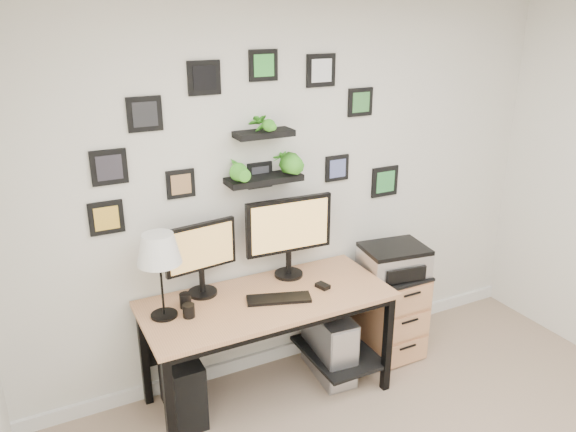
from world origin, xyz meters
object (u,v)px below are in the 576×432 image
table_lamp (159,251)px  mug (189,311)px  printer (394,260)px  pc_tower_grey (329,344)px  monitor_right (289,231)px  monitor_left (201,254)px  file_cabinet (387,311)px  desk (270,311)px  pc_tower_black (182,385)px

table_lamp → mug: 0.41m
mug → printer: 1.57m
table_lamp → pc_tower_grey: size_ratio=1.04×
monitor_right → monitor_left: bearing=178.7°
file_cabinet → printer: bearing=-84.7°
monitor_left → table_lamp: (-0.30, -0.16, 0.14)m
mug → desk: bearing=4.0°
table_lamp → mug: table_lamp is taller
table_lamp → mug: bearing=-30.6°
desk → file_cabinet: (1.01, 0.06, -0.29)m
pc_tower_black → table_lamp: bearing=-175.2°
table_lamp → printer: (1.69, -0.01, -0.40)m
monitor_left → pc_tower_black: 0.86m
mug → monitor_left: bearing=54.2°
mug → file_cabinet: size_ratio=0.12×
file_cabinet → printer: (0.00, -0.03, 0.44)m
printer → pc_tower_grey: bearing=-176.8°
monitor_left → pc_tower_grey: size_ratio=0.96×
pc_tower_black → file_cabinet: file_cabinet is taller
desk → file_cabinet: size_ratio=2.39×
desk → mug: bearing=-176.0°
pc_tower_grey → file_cabinet: 0.56m
pc_tower_black → pc_tower_grey: pc_tower_grey is taller
pc_tower_black → file_cabinet: (1.61, 0.01, 0.11)m
pc_tower_black → pc_tower_grey: bearing=-2.4°
monitor_left → desk: bearing=-26.7°
desk → pc_tower_black: bearing=175.8°
printer → desk: bearing=-178.5°
pc_tower_grey → file_cabinet: size_ratio=0.76×
desk → pc_tower_grey: bearing=-0.7°
mug → pc_tower_grey: (1.01, 0.03, -0.55)m
pc_tower_black → printer: printer is taller
pc_tower_grey → file_cabinet: file_cabinet is taller
monitor_left → table_lamp: table_lamp is taller
desk → monitor_left: size_ratio=3.27×
monitor_right → pc_tower_black: size_ratio=1.38×
monitor_right → table_lamp: size_ratio=1.15×
pc_tower_grey → table_lamp: bearing=177.8°
monitor_right → printer: bearing=-11.2°
desk → file_cabinet: 1.05m
monitor_right → pc_tower_grey: monitor_right is taller
file_cabinet → monitor_left: bearing=174.4°
desk → pc_tower_black: (-0.61, 0.04, -0.40)m
monitor_right → table_lamp: monitor_right is taller
desk → monitor_left: monitor_left is taller
desk → monitor_right: (0.23, 0.18, 0.46)m
pc_tower_black → printer: 1.71m
table_lamp → file_cabinet: size_ratio=0.79×
desk → pc_tower_black: size_ratio=3.60×
monitor_left → monitor_right: size_ratio=0.80×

